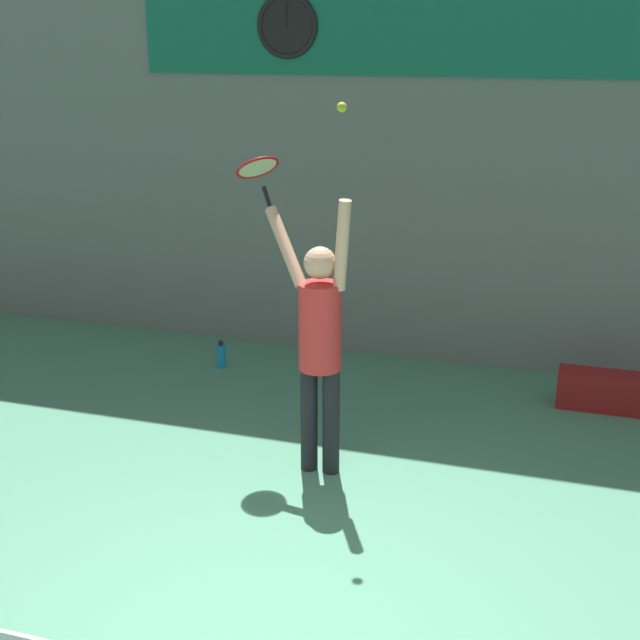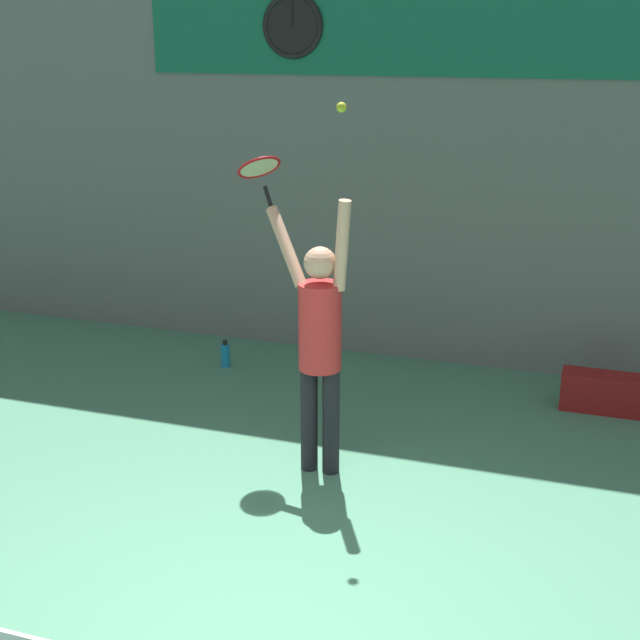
{
  "view_description": "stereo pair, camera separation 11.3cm",
  "coord_description": "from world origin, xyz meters",
  "px_view_note": "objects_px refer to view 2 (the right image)",
  "views": [
    {
      "loc": [
        1.54,
        -3.65,
        3.2
      ],
      "look_at": [
        -0.35,
        2.2,
        1.21
      ],
      "focal_mm": 50.0,
      "sensor_mm": 36.0,
      "label": 1
    },
    {
      "loc": [
        1.64,
        -3.62,
        3.2
      ],
      "look_at": [
        -0.35,
        2.2,
        1.21
      ],
      "focal_mm": 50.0,
      "sensor_mm": 36.0,
      "label": 2
    }
  ],
  "objects_px": {
    "tennis_player": "(319,336)",
    "scoreboard_clock": "(293,26)",
    "tennis_racket": "(260,169)",
    "equipment_bag": "(606,393)",
    "tennis_ball": "(341,107)",
    "water_bottle": "(225,355)"
  },
  "relations": [
    {
      "from": "equipment_bag",
      "to": "water_bottle",
      "type": "bearing_deg",
      "value": -178.67
    },
    {
      "from": "scoreboard_clock",
      "to": "equipment_bag",
      "type": "bearing_deg",
      "value": -12.82
    },
    {
      "from": "scoreboard_clock",
      "to": "tennis_ball",
      "type": "relative_size",
      "value": 9.05
    },
    {
      "from": "tennis_player",
      "to": "tennis_racket",
      "type": "distance_m",
      "value": 1.34
    },
    {
      "from": "tennis_racket",
      "to": "equipment_bag",
      "type": "relative_size",
      "value": 0.58
    },
    {
      "from": "tennis_racket",
      "to": "tennis_ball",
      "type": "height_order",
      "value": "tennis_ball"
    },
    {
      "from": "scoreboard_clock",
      "to": "tennis_racket",
      "type": "height_order",
      "value": "scoreboard_clock"
    },
    {
      "from": "tennis_ball",
      "to": "tennis_player",
      "type": "bearing_deg",
      "value": 154.14
    },
    {
      "from": "tennis_player",
      "to": "tennis_ball",
      "type": "bearing_deg",
      "value": -25.86
    },
    {
      "from": "tennis_player",
      "to": "scoreboard_clock",
      "type": "bearing_deg",
      "value": 114.11
    },
    {
      "from": "tennis_racket",
      "to": "water_bottle",
      "type": "relative_size",
      "value": 1.63
    },
    {
      "from": "tennis_player",
      "to": "equipment_bag",
      "type": "xyz_separation_m",
      "value": [
        2.03,
        1.87,
        -0.91
      ]
    },
    {
      "from": "water_bottle",
      "to": "tennis_racket",
      "type": "bearing_deg",
      "value": -54.52
    },
    {
      "from": "scoreboard_clock",
      "to": "equipment_bag",
      "type": "xyz_separation_m",
      "value": [
        3.2,
        -0.73,
        -3.09
      ]
    },
    {
      "from": "tennis_ball",
      "to": "equipment_bag",
      "type": "distance_m",
      "value": 3.72
    },
    {
      "from": "tennis_player",
      "to": "tennis_racket",
      "type": "bearing_deg",
      "value": 147.66
    },
    {
      "from": "tennis_player",
      "to": "equipment_bag",
      "type": "relative_size",
      "value": 2.74
    },
    {
      "from": "tennis_racket",
      "to": "water_bottle",
      "type": "bearing_deg",
      "value": 125.48
    },
    {
      "from": "tennis_racket",
      "to": "tennis_player",
      "type": "bearing_deg",
      "value": -32.34
    },
    {
      "from": "water_bottle",
      "to": "equipment_bag",
      "type": "xyz_separation_m",
      "value": [
        3.64,
        0.08,
        0.05
      ]
    },
    {
      "from": "tennis_player",
      "to": "equipment_bag",
      "type": "height_order",
      "value": "tennis_player"
    },
    {
      "from": "water_bottle",
      "to": "tennis_ball",
      "type": "bearing_deg",
      "value": -46.31
    }
  ]
}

